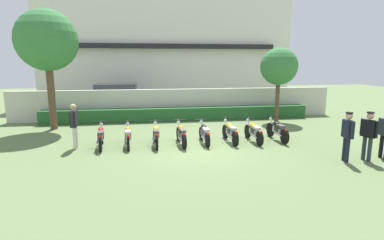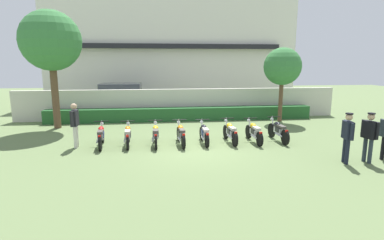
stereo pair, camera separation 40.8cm
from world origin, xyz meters
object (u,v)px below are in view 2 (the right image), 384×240
object	(u,v)px
tree_near_inspector	(51,41)
motorcycle_in_row_7	(278,130)
tree_far_side	(282,67)
motorcycle_in_row_3	(181,134)
inspector_person	(75,121)
motorcycle_in_row_2	(156,135)
officer_1	(369,133)
motorcycle_in_row_5	(230,132)
motorcycle_in_row_4	(204,133)
officer_0	(347,134)
motorcycle_in_row_6	(254,132)
parked_car	(123,97)
motorcycle_in_row_0	(101,136)
motorcycle_in_row_1	(128,135)

from	to	relation	value
tree_near_inspector	motorcycle_in_row_7	world-z (taller)	tree_near_inspector
tree_far_side	motorcycle_in_row_3	distance (m)	7.84
tree_near_inspector	inspector_person	distance (m)	5.38
motorcycle_in_row_2	officer_1	xyz separation A→B (m)	(7.05, -2.99, 0.55)
motorcycle_in_row_5	inspector_person	size ratio (longest dim) A/B	1.08
tree_far_side	motorcycle_in_row_3	world-z (taller)	tree_far_side
motorcycle_in_row_4	officer_0	bearing A→B (deg)	-126.52
motorcycle_in_row_7	motorcycle_in_row_6	bearing A→B (deg)	92.17
motorcycle_in_row_2	motorcycle_in_row_3	distance (m)	1.02
tree_near_inspector	motorcycle_in_row_2	distance (m)	7.42
tree_near_inspector	officer_1	world-z (taller)	tree_near_inspector
motorcycle_in_row_7	officer_1	bearing A→B (deg)	-151.54
parked_car	motorcycle_in_row_0	distance (m)	9.06
motorcycle_in_row_1	motorcycle_in_row_2	world-z (taller)	motorcycle_in_row_2
motorcycle_in_row_4	officer_1	xyz separation A→B (m)	(5.06, -3.02, 0.56)
motorcycle_in_row_2	tree_far_side	bearing A→B (deg)	-58.94
motorcycle_in_row_1	motorcycle_in_row_5	size ratio (longest dim) A/B	0.94
tree_near_inspector	motorcycle_in_row_3	xyz separation A→B (m)	(6.00, -3.96, -3.86)
motorcycle_in_row_4	motorcycle_in_row_5	size ratio (longest dim) A/B	0.94
motorcycle_in_row_3	officer_1	size ratio (longest dim) A/B	1.11
parked_car	motorcycle_in_row_4	distance (m)	9.98
motorcycle_in_row_0	motorcycle_in_row_5	xyz separation A→B (m)	(5.25, 0.01, 0.00)
tree_near_inspector	tree_far_side	bearing A→B (deg)	1.69
parked_car	officer_1	world-z (taller)	parked_car
tree_far_side	motorcycle_in_row_7	xyz separation A→B (m)	(-1.83, -4.20, -2.60)
motorcycle_in_row_3	officer_0	xyz separation A→B (m)	(5.26, -2.95, 0.56)
motorcycle_in_row_2	motorcycle_in_row_5	bearing A→B (deg)	-89.05
officer_0	officer_1	distance (m)	0.77
parked_car	motorcycle_in_row_6	bearing A→B (deg)	-53.84
tree_far_side	motorcycle_in_row_2	xyz separation A→B (m)	(-7.02, -4.29, -2.61)
motorcycle_in_row_1	motorcycle_in_row_2	bearing A→B (deg)	-97.56
motorcycle_in_row_3	motorcycle_in_row_4	world-z (taller)	motorcycle_in_row_3
tree_far_side	motorcycle_in_row_7	bearing A→B (deg)	-113.52
tree_near_inspector	officer_0	size ratio (longest dim) A/B	3.43
motorcycle_in_row_0	officer_0	world-z (taller)	officer_0
officer_0	motorcycle_in_row_0	bearing A→B (deg)	-7.91
parked_car	motorcycle_in_row_6	xyz separation A→B (m)	(6.25, -9.11, -0.49)
motorcycle_in_row_4	officer_0	world-z (taller)	officer_0
motorcycle_in_row_7	motorcycle_in_row_5	bearing A→B (deg)	87.86
motorcycle_in_row_5	officer_0	distance (m)	4.44
motorcycle_in_row_1	inspector_person	bearing A→B (deg)	86.82
motorcycle_in_row_1	inspector_person	world-z (taller)	inspector_person
parked_car	motorcycle_in_row_1	size ratio (longest dim) A/B	2.54
motorcycle_in_row_6	officer_1	distance (m)	4.23
tree_far_side	officer_0	distance (m)	7.58
tree_near_inspector	motorcycle_in_row_6	size ratio (longest dim) A/B	3.00
motorcycle_in_row_3	inspector_person	xyz separation A→B (m)	(-4.14, 0.10, 0.60)
tree_near_inspector	motorcycle_in_row_0	bearing A→B (deg)	-53.95
motorcycle_in_row_3	officer_0	distance (m)	6.05
motorcycle_in_row_0	inspector_person	world-z (taller)	inspector_person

